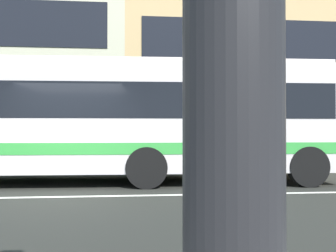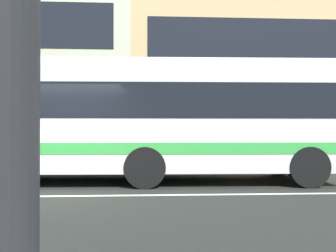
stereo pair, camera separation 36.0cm
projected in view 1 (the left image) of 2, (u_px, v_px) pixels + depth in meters
ground_plane at (60, 197)px, 7.75m from camera, size 160.00×160.00×0.00m
lane_centre_line at (60, 197)px, 7.75m from camera, size 60.00×0.16×0.01m
hedge_row_far at (7, 155)px, 13.06m from camera, size 15.01×1.10×1.09m
apartment_block_right at (281, 75)px, 24.75m from camera, size 20.46×11.83×10.25m
transit_bus at (120, 117)px, 10.04m from camera, size 11.46×2.94×3.19m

